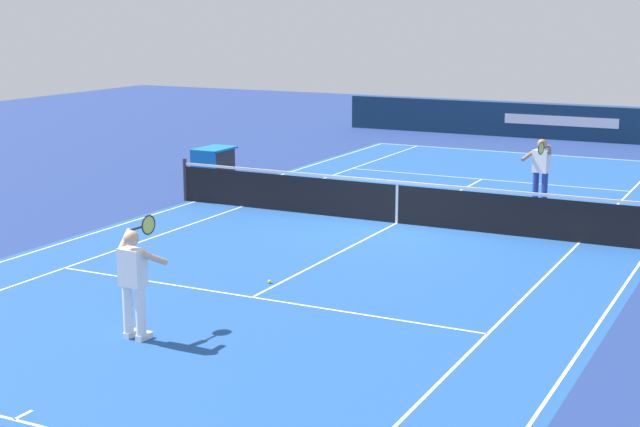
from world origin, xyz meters
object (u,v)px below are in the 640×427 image
Objects in this scene: tennis_player_near at (134,278)px; tennis_player_far at (541,168)px; tennis_ball at (270,282)px; tennis_net at (397,202)px; equipment_cart_tarped at (214,162)px.

tennis_player_far is (-12.42, 2.85, -0.00)m from tennis_player_near.
tennis_player_far is 25.71× the size of tennis_ball.
tennis_net is at bearing 178.39° from tennis_ball.
tennis_player_far is at bearing 91.35° from equipment_cart_tarped.
tennis_player_near reaches higher than tennis_ball.
tennis_player_near is at bearing -12.93° from tennis_player_far.
equipment_cart_tarped is (-12.20, -6.59, -0.49)m from tennis_player_near.
tennis_net is 5.56m from tennis_ball.
tennis_player_far is at bearing 167.07° from tennis_player_near.
tennis_player_near is 1.36× the size of equipment_cart_tarped.
tennis_net reaches higher than equipment_cart_tarped.
tennis_ball is at bearing -1.61° from tennis_net.
tennis_player_near and tennis_player_far have the same top height.
tennis_net is at bearing 65.20° from equipment_cart_tarped.
tennis_ball is 11.20m from equipment_cart_tarped.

